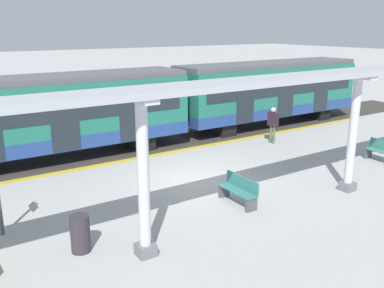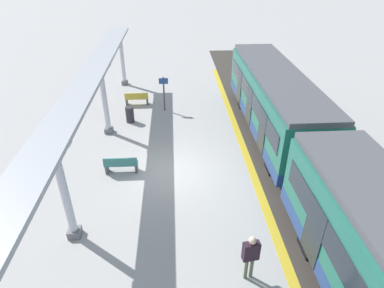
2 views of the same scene
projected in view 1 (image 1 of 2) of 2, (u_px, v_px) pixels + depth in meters
name	position (u px, v px, depth m)	size (l,w,h in m)	color
ground_plane	(199.00, 182.00, 15.15)	(176.00, 176.00, 0.00)	#A6A3A1
tactile_edge_strip	(150.00, 156.00, 18.14)	(0.36, 29.12, 0.01)	gold
trackbed	(132.00, 146.00, 19.57)	(3.20, 41.12, 0.01)	#38332D
train_near_carriage	(55.00, 116.00, 17.27)	(2.65, 11.27, 3.48)	#1F6958
train_far_carriage	(269.00, 92.00, 23.55)	(2.65, 11.27, 3.48)	#1F6958
canopy_pillar_second	(143.00, 179.00, 9.76)	(1.10, 0.44, 3.90)	slate
canopy_pillar_third	(353.00, 134.00, 13.82)	(1.10, 0.44, 3.90)	slate
canopy_beam	(271.00, 80.00, 11.27)	(1.20, 23.56, 0.16)	#A8AAB2
bench_mid_platform	(384.00, 151.00, 17.24)	(1.52, 0.53, 0.86)	#397B6E
bench_far_end	(239.00, 190.00, 13.20)	(1.50, 0.44, 0.86)	#337471
trash_bin	(80.00, 234.00, 10.36)	(0.48, 0.48, 0.95)	#2F2B32
passenger_waiting_near_edge	(273.00, 121.00, 19.82)	(0.53, 0.30, 1.73)	#4F5F43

